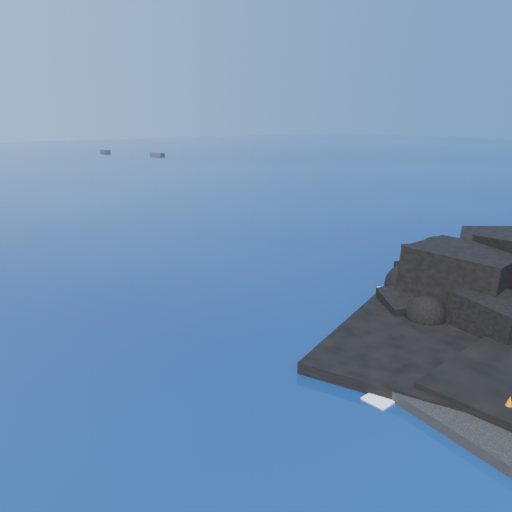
# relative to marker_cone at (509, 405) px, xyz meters

# --- Properties ---
(ground) EXTENTS (400.00, 400.00, 0.00)m
(ground) POSITION_rel_marker_cone_xyz_m (-2.28, 0.46, -0.65)
(ground) COLOR #030331
(ground) RESTS_ON ground
(beach) EXTENTS (9.08, 6.86, 0.70)m
(beach) POSITION_rel_marker_cone_xyz_m (2.22, 0.96, -0.65)
(beach) COLOR black
(beach) RESTS_ON ground
(surf_foam) EXTENTS (10.00, 8.00, 0.06)m
(surf_foam) POSITION_rel_marker_cone_xyz_m (2.72, 5.46, -0.65)
(surf_foam) COLOR white
(surf_foam) RESTS_ON ground
(marker_cone) EXTENTS (0.51, 0.51, 0.59)m
(marker_cone) POSITION_rel_marker_cone_xyz_m (0.00, 0.00, 0.00)
(marker_cone) COLOR #DB620B
(marker_cone) RESTS_ON beach
(distant_boat_a) EXTENTS (1.57, 4.58, 0.60)m
(distant_boat_a) POSITION_rel_marker_cone_xyz_m (33.48, 126.20, -0.65)
(distant_boat_a) COLOR #27272C
(distant_boat_a) RESTS_ON ground
(distant_boat_b) EXTENTS (2.07, 4.66, 0.60)m
(distant_boat_b) POSITION_rel_marker_cone_xyz_m (39.74, 107.80, -0.65)
(distant_boat_b) COLOR #2A2B30
(distant_boat_b) RESTS_ON ground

